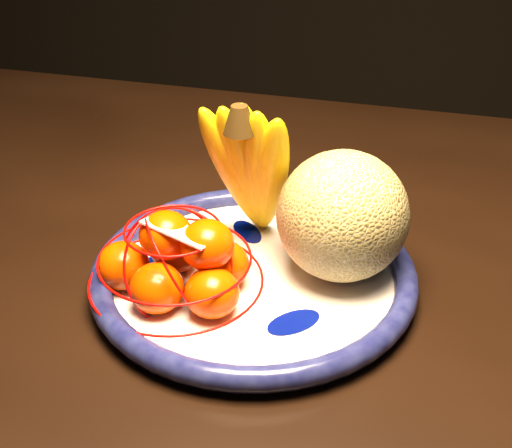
% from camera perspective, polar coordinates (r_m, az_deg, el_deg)
% --- Properties ---
extents(dining_table, '(1.53, 0.93, 0.76)m').
position_cam_1_polar(dining_table, '(0.91, -10.16, -4.36)').
color(dining_table, black).
rests_on(dining_table, ground).
extents(fruit_bowl, '(0.34, 0.34, 0.03)m').
position_cam_1_polar(fruit_bowl, '(0.74, -0.20, -4.09)').
color(fruit_bowl, white).
rests_on(fruit_bowl, dining_table).
extents(cantaloupe, '(0.13, 0.13, 0.13)m').
position_cam_1_polar(cantaloupe, '(0.72, 6.93, 0.65)').
color(cantaloupe, olive).
rests_on(cantaloupe, fruit_bowl).
extents(banana_bunch, '(0.13, 0.12, 0.19)m').
position_cam_1_polar(banana_bunch, '(0.75, -0.29, 4.71)').
color(banana_bunch, yellow).
rests_on(banana_bunch, fruit_bowl).
extents(mandarin_bag, '(0.23, 0.23, 0.11)m').
position_cam_1_polar(mandarin_bag, '(0.71, -6.16, -3.14)').
color(mandarin_bag, '#EE3E00').
rests_on(mandarin_bag, fruit_bowl).
extents(price_tag, '(0.08, 0.05, 0.01)m').
position_cam_1_polar(price_tag, '(0.68, -6.25, -0.54)').
color(price_tag, white).
rests_on(price_tag, mandarin_bag).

